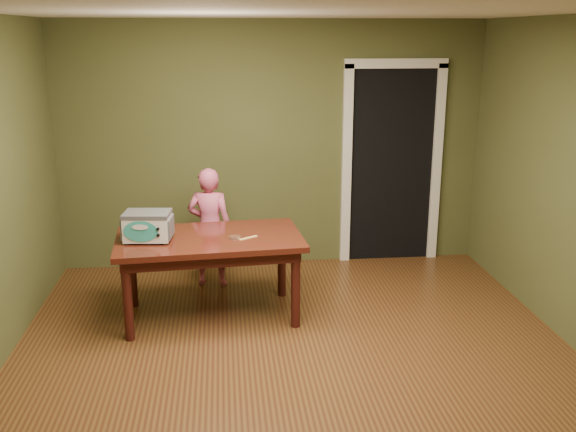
{
  "coord_description": "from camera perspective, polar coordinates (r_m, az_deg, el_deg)",
  "views": [
    {
      "loc": [
        -0.52,
        -4.23,
        2.45
      ],
      "look_at": [
        0.01,
        1.0,
        0.95
      ],
      "focal_mm": 40.0,
      "sensor_mm": 36.0,
      "label": 1
    }
  ],
  "objects": [
    {
      "name": "baking_pan",
      "position": [
        5.53,
        -4.75,
        -1.9
      ],
      "size": [
        0.1,
        0.1,
        0.02
      ],
      "color": "silver",
      "rests_on": "dining_table"
    },
    {
      "name": "floor",
      "position": [
        4.92,
        1.07,
        -13.97
      ],
      "size": [
        5.0,
        5.0,
        0.0
      ],
      "primitive_type": "plane",
      "color": "brown",
      "rests_on": "ground"
    },
    {
      "name": "dining_table",
      "position": [
        5.65,
        -6.98,
        -2.78
      ],
      "size": [
        1.67,
        1.02,
        0.75
      ],
      "rotation": [
        0.0,
        0.0,
        0.08
      ],
      "color": "#3C190D",
      "rests_on": "floor"
    },
    {
      "name": "room_shell",
      "position": [
        4.33,
        1.19,
        6.03
      ],
      "size": [
        4.52,
        5.02,
        2.61
      ],
      "color": "#4B512B",
      "rests_on": "ground"
    },
    {
      "name": "child",
      "position": [
        6.39,
        -6.96,
        -1.0
      ],
      "size": [
        0.49,
        0.37,
        1.2
      ],
      "primitive_type": "imported",
      "rotation": [
        0.0,
        0.0,
        2.95
      ],
      "color": "#D85881",
      "rests_on": "floor"
    },
    {
      "name": "toy_oven",
      "position": [
        5.55,
        -12.37,
        -0.81
      ],
      "size": [
        0.43,
        0.31,
        0.25
      ],
      "rotation": [
        0.0,
        0.0,
        -0.1
      ],
      "color": "#4C4F54",
      "rests_on": "dining_table"
    },
    {
      "name": "doorway",
      "position": [
        7.38,
        8.59,
        4.85
      ],
      "size": [
        1.1,
        0.66,
        2.25
      ],
      "color": "black",
      "rests_on": "ground"
    },
    {
      "name": "spatula",
      "position": [
        5.54,
        -3.54,
        -1.95
      ],
      "size": [
        0.16,
        0.12,
        0.01
      ],
      "primitive_type": "cube",
      "rotation": [
        0.0,
        0.0,
        0.59
      ],
      "color": "#FFD16E",
      "rests_on": "dining_table"
    }
  ]
}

